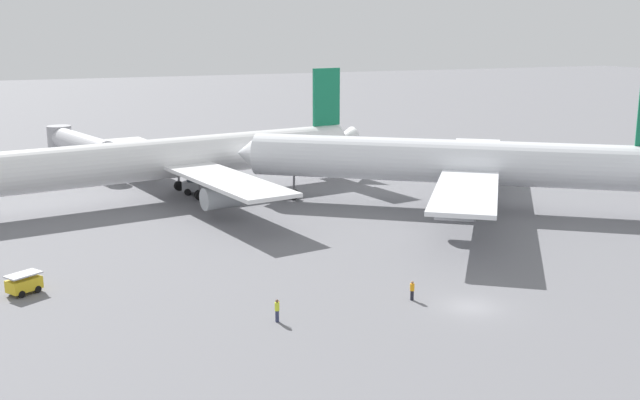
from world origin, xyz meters
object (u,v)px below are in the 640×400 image
Objects in this scene: airliner_being_pushed at (455,162)px; ground_crew_wing_walker_right at (412,290)px; airliner_at_gate_left at (165,159)px; ground_crew_marshaller_foreground at (277,310)px; jet_bridge at (77,142)px; gse_baggage_cart_near_cluster at (24,284)px; pushback_tug at (206,185)px.

airliner_being_pushed is 33.44m from ground_crew_wing_walker_right.
ground_crew_marshaller_foreground is (-1.49, -45.09, -4.13)m from airliner_at_gate_left.
jet_bridge is (-38.92, 45.28, -1.43)m from airliner_being_pushed.
airliner_being_pushed is 26.53× the size of ground_crew_marshaller_foreground.
gse_baggage_cart_near_cluster is at bearing -120.67° from airliner_at_gate_left.
airliner_at_gate_left is at bearing 59.33° from gse_baggage_cart_near_cluster.
airliner_at_gate_left is 27.19m from jet_bridge.
pushback_tug is 45.49m from ground_crew_wing_walker_right.
ground_crew_marshaller_foreground is at bearing -84.69° from jet_bridge.
airliner_being_pushed reaches higher than pushback_tug.
jet_bridge is (-6.60, 71.04, 3.25)m from ground_crew_marshaller_foreground.
airliner_at_gate_left reaches higher than gse_baggage_cart_near_cluster.
ground_crew_wing_walker_right is (28.47, -14.01, -0.03)m from gse_baggage_cart_near_cluster.
airliner_being_pushed is at bearing 13.41° from gse_baggage_cart_near_cluster.
jet_bridge is (10.34, 57.02, 3.31)m from gse_baggage_cart_near_cluster.
airliner_being_pushed reaches higher than gse_baggage_cart_near_cluster.
airliner_at_gate_left is 6.48m from pushback_tug.
airliner_at_gate_left reaches higher than pushback_tug.
airliner_at_gate_left is at bearing 147.91° from airliner_being_pushed.
airliner_being_pushed is at bearing 38.55° from ground_crew_marshaller_foreground.
gse_baggage_cart_near_cluster is at bearing -127.16° from pushback_tug.
airliner_being_pushed is at bearing -32.09° from airliner_at_gate_left.
airliner_being_pushed is 41.59m from ground_crew_marshaller_foreground.
ground_crew_wing_walker_right is at bearing -83.95° from pushback_tug.
airliner_being_pushed is 14.81× the size of gse_baggage_cart_near_cluster.
ground_crew_marshaller_foreground is at bearing -179.97° from ground_crew_wing_walker_right.
ground_crew_marshaller_foreground is (-6.72, -45.24, -0.32)m from pushback_tug.
ground_crew_marshaller_foreground is 0.08× the size of jet_bridge.
jet_bridge reaches higher than gse_baggage_cart_near_cluster.
jet_bridge is (-8.09, 25.94, -0.88)m from airliner_at_gate_left.
ground_crew_wing_walker_right is at bearing -128.93° from airliner_being_pushed.
pushback_tug reaches higher than gse_baggage_cart_near_cluster.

